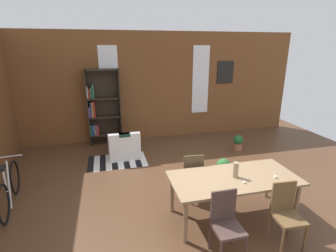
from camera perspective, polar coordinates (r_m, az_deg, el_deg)
The scene contains 18 objects.
ground_plane at distance 5.11m, azimuth 6.85°, elevation -16.73°, with size 10.73×10.73×0.00m, color #533622.
back_wall_brick at distance 8.15m, azimuth -2.58°, elevation 8.84°, with size 9.26×0.12×3.32m, color brown.
window_pane_0 at distance 7.91m, azimuth -12.96°, elevation 9.38°, with size 0.55×0.02×2.16m, color white.
window_pane_1 at distance 8.46m, azimuth 7.29°, elevation 10.16°, with size 0.55×0.02×2.16m, color white.
dining_table at distance 4.52m, azimuth 14.48°, elevation -11.85°, with size 2.14×0.99×0.77m.
vase_on_table at distance 4.43m, azimuth 14.90°, elevation -9.46°, with size 0.09×0.09×0.26m, color #998466.
tealight_candle_0 at distance 4.33m, azimuth 16.68°, elevation -11.98°, with size 0.04×0.04×0.03m, color silver.
tealight_candle_1 at distance 4.66m, azimuth 22.89°, elevation -10.47°, with size 0.04×0.04×0.04m, color silver.
dining_chair_near_right at distance 4.35m, azimuth 24.87°, elevation -17.00°, with size 0.42×0.42×0.95m.
dining_chair_near_left at distance 3.88m, azimuth 12.85°, elevation -20.19°, with size 0.40×0.40×0.95m.
dining_chair_far_left at distance 5.00m, azimuth 5.36°, elevation -10.66°, with size 0.43×0.43×0.95m.
bookshelf_tall at distance 7.85m, azimuth -14.64°, elevation 3.97°, with size 0.98×0.32×2.25m.
armchair_white at distance 6.98m, azimuth -9.83°, elevation -4.61°, with size 0.83×0.83×0.75m.
bicycle_second at distance 5.66m, azimuth -31.93°, elevation -11.80°, with size 0.44×1.67×0.89m.
potted_plant_by_shelf at distance 5.96m, azimuth 12.28°, elevation -9.03°, with size 0.32×0.32×0.45m.
potted_plant_corner at distance 7.59m, azimuth 15.40°, elevation -3.54°, with size 0.27×0.27×0.45m.
striped_rug at distance 6.83m, azimuth -11.25°, elevation -7.71°, with size 1.48×0.97×0.01m.
framed_picture at distance 8.77m, azimuth 12.70°, elevation 11.67°, with size 0.56×0.03×0.72m, color black.
Camera 1 is at (-1.57, -3.95, 2.85)m, focal length 27.24 mm.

